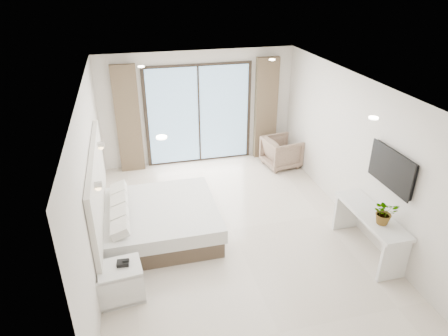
{
  "coord_description": "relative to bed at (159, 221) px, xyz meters",
  "views": [
    {
      "loc": [
        -1.62,
        -5.88,
        4.33
      ],
      "look_at": [
        -0.05,
        0.4,
        1.08
      ],
      "focal_mm": 32.0,
      "sensor_mm": 36.0,
      "label": 1
    }
  ],
  "objects": [
    {
      "name": "room_shell",
      "position": [
        1.11,
        0.58,
        1.29
      ],
      "size": [
        4.62,
        6.22,
        2.72
      ],
      "color": "silver",
      "rests_on": "ground"
    },
    {
      "name": "console_desk",
      "position": [
        3.34,
        -1.33,
        0.27
      ],
      "size": [
        0.49,
        1.57,
        0.77
      ],
      "color": "silver",
      "rests_on": "ground"
    },
    {
      "name": "nightstand",
      "position": [
        -0.68,
        -1.41,
        -0.02
      ],
      "size": [
        0.65,
        0.55,
        0.55
      ],
      "rotation": [
        0.0,
        0.0,
        0.09
      ],
      "color": "silver",
      "rests_on": "ground"
    },
    {
      "name": "plant",
      "position": [
        3.34,
        -1.62,
        0.63
      ],
      "size": [
        0.46,
        0.48,
        0.31
      ],
      "primitive_type": "imported",
      "rotation": [
        0.0,
        0.0,
        -0.27
      ],
      "color": "#33662D",
      "rests_on": "console_desk"
    },
    {
      "name": "armchair",
      "position": [
        3.15,
        2.12,
        0.1
      ],
      "size": [
        0.84,
        0.88,
        0.8
      ],
      "primitive_type": "imported",
      "rotation": [
        0.0,
        0.0,
        1.73
      ],
      "color": "#91765F",
      "rests_on": "ground"
    },
    {
      "name": "phone",
      "position": [
        -0.63,
        -1.38,
        0.29
      ],
      "size": [
        0.18,
        0.15,
        0.06
      ],
      "primitive_type": "cube",
      "rotation": [
        0.0,
        0.0,
        -0.09
      ],
      "color": "black",
      "rests_on": "nightstand"
    },
    {
      "name": "bed",
      "position": [
        0.0,
        0.0,
        0.0
      ],
      "size": [
        2.01,
        1.91,
        0.7
      ],
      "color": "brown",
      "rests_on": "ground"
    },
    {
      "name": "ground",
      "position": [
        1.3,
        -0.17,
        -0.3
      ],
      "size": [
        6.2,
        6.2,
        0.0
      ],
      "primitive_type": "plane",
      "color": "beige",
      "rests_on": "ground"
    }
  ]
}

